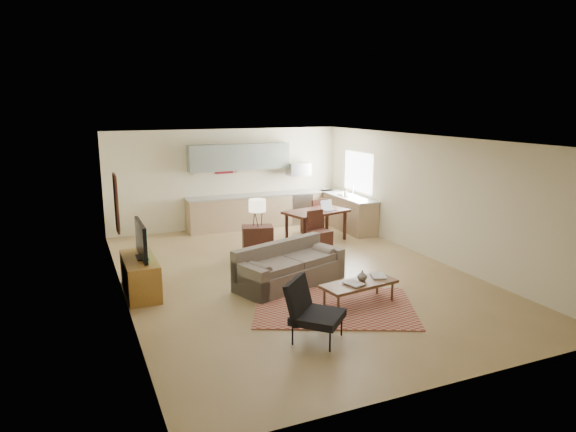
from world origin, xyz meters
name	(u,v)px	position (x,y,z in m)	size (l,w,h in m)	color
room	(294,209)	(0.00, 0.00, 1.35)	(9.00, 9.00, 9.00)	olive
kitchen_counter_back	(263,210)	(0.90, 4.18, 0.46)	(4.26, 0.64, 0.92)	#9F835F
kitchen_counter_right	(347,212)	(2.93, 3.00, 0.46)	(0.64, 2.26, 0.92)	#9F835F
kitchen_range	(299,207)	(2.00, 4.18, 0.45)	(0.62, 0.62, 0.90)	#A5A8AD
kitchen_microwave	(299,169)	(2.00, 4.20, 1.55)	(0.62, 0.40, 0.35)	#A5A8AD
upper_cabinets	(239,157)	(0.30, 4.33, 1.95)	(2.80, 0.34, 0.70)	gray
window_right	(358,172)	(3.23, 3.00, 1.55)	(0.02, 1.40, 1.05)	white
wall_art_left	(117,203)	(-3.21, 0.90, 1.55)	(0.06, 0.42, 1.10)	olive
triptych	(224,164)	(-0.10, 4.47, 1.75)	(1.70, 0.04, 0.50)	beige
rug	(334,307)	(-0.06, -1.81, 0.01)	(2.63, 1.82, 0.02)	maroon
sofa	(290,265)	(-0.29, -0.48, 0.39)	(2.23, 0.97, 0.78)	#65594E
coffee_table	(359,293)	(0.39, -1.86, 0.20)	(1.34, 0.53, 0.40)	#543520
book_a	(349,285)	(0.13, -1.95, 0.41)	(0.32, 0.38, 0.03)	maroon
book_b	(372,276)	(0.74, -1.70, 0.41)	(0.33, 0.39, 0.02)	navy
vase	(362,275)	(0.48, -1.79, 0.49)	(0.21, 0.21, 0.18)	black
armchair	(318,311)	(-0.86, -2.78, 0.45)	(0.78, 0.78, 0.89)	black
tv_credenza	(140,276)	(-2.95, 0.17, 0.33)	(0.55, 1.43, 0.66)	brown
tv	(141,240)	(-2.90, 0.17, 0.99)	(0.11, 1.10, 0.66)	black
console_table	(258,243)	(-0.31, 1.25, 0.38)	(0.65, 0.44, 0.76)	#321711
table_lamp	(257,212)	(-0.31, 1.25, 1.07)	(0.37, 0.37, 0.61)	beige
dining_table	(316,226)	(1.55, 2.15, 0.39)	(1.55, 0.89, 0.78)	#321711
dining_chair_near	(320,231)	(1.28, 1.38, 0.47)	(0.45, 0.47, 0.93)	#321711
dining_chair_far	(312,216)	(1.83, 2.92, 0.47)	(0.45, 0.47, 0.94)	#321711
laptop	(329,205)	(1.86, 2.05, 0.91)	(0.33, 0.25, 0.25)	#A5A8AD
soap_bottle	(346,193)	(2.83, 2.93, 1.02)	(0.10, 0.10, 0.19)	beige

